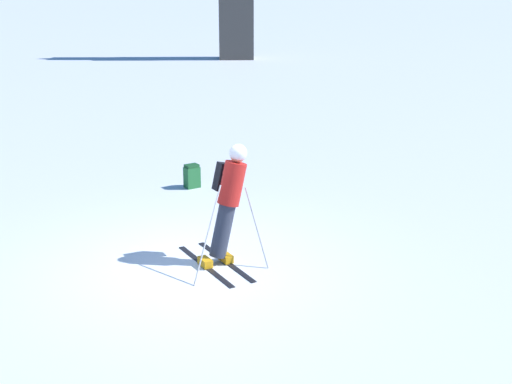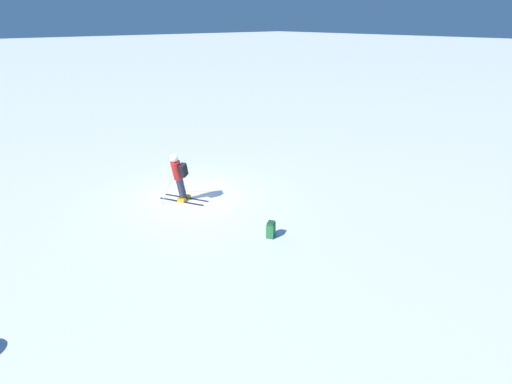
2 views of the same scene
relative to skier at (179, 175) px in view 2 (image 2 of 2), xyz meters
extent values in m
plane|color=white|center=(-0.61, -0.14, -1.06)|extent=(300.00, 300.00, 0.00)
cube|color=black|center=(-0.37, -0.22, -1.06)|extent=(0.92, 1.64, 0.01)
cube|color=black|center=(-0.05, -0.06, -1.06)|extent=(0.92, 1.64, 0.01)
cube|color=orange|center=(-0.37, -0.22, -0.99)|extent=(0.25, 0.31, 0.12)
cube|color=orange|center=(-0.05, -0.06, -0.99)|extent=(0.25, 0.31, 0.12)
cylinder|color=#2D3342|center=(-0.10, -0.08, -0.52)|extent=(0.52, 0.44, 0.88)
cylinder|color=red|center=(0.06, 0.00, 0.21)|extent=(0.59, 0.53, 0.72)
sphere|color=tan|center=(0.15, 0.05, 0.65)|extent=(0.37, 0.35, 0.29)
sphere|color=silver|center=(0.16, 0.05, 0.68)|extent=(0.42, 0.40, 0.33)
cube|color=black|center=(-0.06, 0.23, 0.24)|extent=(0.42, 0.33, 0.49)
cylinder|color=#B7B7BC|center=(-0.31, -0.53, -0.42)|extent=(0.43, 0.80, 1.30)
cylinder|color=#B7B7BC|center=(0.43, -0.14, -0.47)|extent=(0.37, 0.42, 1.20)
cube|color=#236633|center=(-0.77, 3.91, -0.84)|extent=(0.37, 0.34, 0.44)
cube|color=#1A4C26|center=(-0.77, 3.91, -0.59)|extent=(0.33, 0.31, 0.06)
camera|label=1|loc=(0.03, -10.42, 3.39)|focal=50.00mm
camera|label=2|loc=(6.51, 11.58, 5.02)|focal=28.00mm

